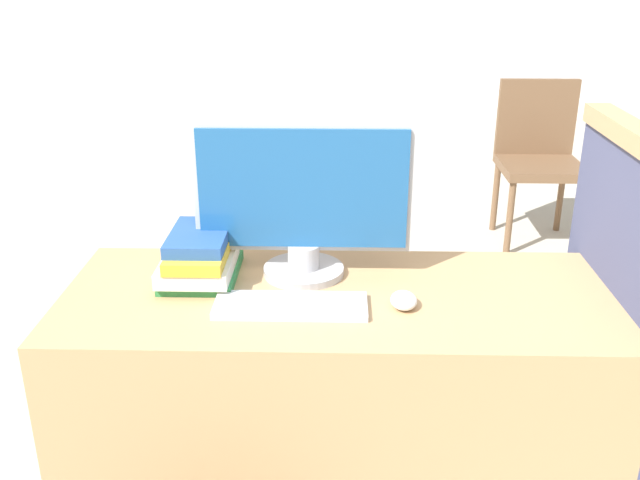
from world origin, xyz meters
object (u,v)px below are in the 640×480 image
object	(u,v)px
monitor	(304,202)
book_stack	(201,257)
far_chair	(539,152)
keyboard	(292,306)
mouse	(405,300)

from	to	relation	value
monitor	book_stack	distance (m)	0.31
book_stack	far_chair	world-z (taller)	far_chair
monitor	far_chair	size ratio (longest dim) A/B	0.63
keyboard	far_chair	bearing A→B (deg)	62.52
monitor	mouse	world-z (taller)	monitor
keyboard	book_stack	xyz separation A→B (m)	(-0.25, 0.17, 0.05)
mouse	monitor	bearing A→B (deg)	143.56
monitor	far_chair	distance (m)	2.52
far_chair	mouse	bearing A→B (deg)	-139.56
monitor	book_stack	size ratio (longest dim) A/B	2.07
mouse	far_chair	distance (m)	2.55
monitor	far_chair	xyz separation A→B (m)	(1.21, 2.16, -0.44)
keyboard	book_stack	size ratio (longest dim) A/B	1.36
keyboard	mouse	xyz separation A→B (m)	(0.27, 0.02, 0.01)
keyboard	far_chair	world-z (taller)	far_chair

